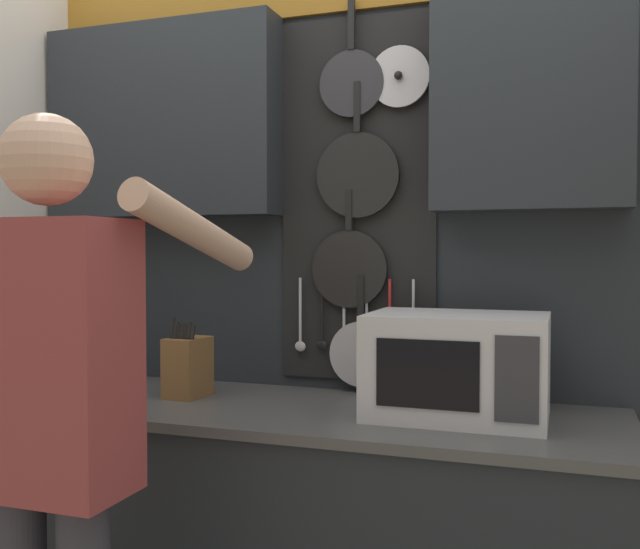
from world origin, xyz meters
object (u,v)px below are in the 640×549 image
(microwave, at_px, (457,366))
(utensil_crock, at_px, (72,363))
(person, at_px, (53,412))
(knife_block, at_px, (188,366))

(microwave, bearing_deg, utensil_crock, 179.87)
(microwave, height_order, utensil_crock, utensil_crock)
(utensil_crock, xyz_separation_m, person, (0.52, -0.72, 0.02))
(utensil_crock, bearing_deg, knife_block, -0.32)
(microwave, distance_m, person, 1.10)
(microwave, distance_m, utensil_crock, 1.35)
(microwave, bearing_deg, knife_block, 179.96)
(knife_block, bearing_deg, person, -85.81)
(knife_block, distance_m, person, 0.72)
(knife_block, height_order, utensil_crock, utensil_crock)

